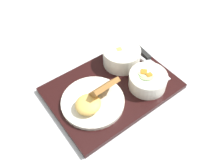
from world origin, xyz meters
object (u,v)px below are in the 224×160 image
at_px(spoon, 146,61).
at_px(knife, 144,54).
at_px(plate_main, 93,100).
at_px(bowl_salad, 147,80).
at_px(bowl_soup, 122,55).

bearing_deg(spoon, knife, 144.10).
height_order(plate_main, spoon, plate_main).
relative_size(bowl_salad, knife, 0.63).
xyz_separation_m(bowl_salad, bowl_soup, (-0.01, -0.13, 0.01)).
bearing_deg(bowl_salad, knife, -132.49).
xyz_separation_m(bowl_salad, plate_main, (0.17, -0.05, -0.01)).
relative_size(plate_main, spoon, 1.25).
bearing_deg(knife, plate_main, -71.58).
relative_size(bowl_salad, bowl_soup, 0.94).
xyz_separation_m(plate_main, spoon, (-0.24, -0.02, -0.01)).
bearing_deg(plate_main, knife, -169.93).
bearing_deg(spoon, bowl_salad, -42.52).
height_order(bowl_soup, spoon, bowl_soup).
relative_size(bowl_salad, spoon, 0.79).
relative_size(bowl_salad, plate_main, 0.63).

